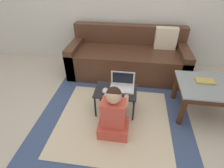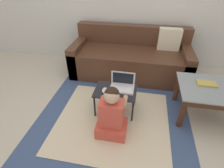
{
  "view_description": "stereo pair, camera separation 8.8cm",
  "coord_description": "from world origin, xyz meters",
  "px_view_note": "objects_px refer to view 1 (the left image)",
  "views": [
    {
      "loc": [
        0.31,
        -1.59,
        1.71
      ],
      "look_at": [
        0.06,
        0.24,
        0.41
      ],
      "focal_mm": 28.0,
      "sensor_mm": 36.0,
      "label": 1
    },
    {
      "loc": [
        0.4,
        -1.58,
        1.71
      ],
      "look_at": [
        0.06,
        0.24,
        0.41
      ],
      "focal_mm": 28.0,
      "sensor_mm": 36.0,
      "label": 2
    }
  ],
  "objects_px": {
    "laptop_desk": "(116,93)",
    "laptop": "(122,86)",
    "computer_mouse": "(105,90)",
    "couch": "(128,58)",
    "coffee_table": "(210,90)",
    "book_on_table": "(205,81)",
    "person_seated": "(114,115)"
  },
  "relations": [
    {
      "from": "laptop",
      "to": "computer_mouse",
      "type": "distance_m",
      "value": 0.23
    },
    {
      "from": "book_on_table",
      "to": "laptop_desk",
      "type": "bearing_deg",
      "value": -169.86
    },
    {
      "from": "laptop_desk",
      "to": "person_seated",
      "type": "xyz_separation_m",
      "value": [
        0.02,
        -0.38,
        -0.02
      ]
    },
    {
      "from": "person_seated",
      "to": "book_on_table",
      "type": "relative_size",
      "value": 2.92
    },
    {
      "from": "couch",
      "to": "laptop_desk",
      "type": "bearing_deg",
      "value": -95.01
    },
    {
      "from": "book_on_table",
      "to": "coffee_table",
      "type": "bearing_deg",
      "value": -42.81
    },
    {
      "from": "computer_mouse",
      "to": "laptop_desk",
      "type": "bearing_deg",
      "value": 19.56
    },
    {
      "from": "laptop_desk",
      "to": "book_on_table",
      "type": "relative_size",
      "value": 2.35
    },
    {
      "from": "laptop",
      "to": "computer_mouse",
      "type": "relative_size",
      "value": 2.78
    },
    {
      "from": "laptop_desk",
      "to": "person_seated",
      "type": "distance_m",
      "value": 0.39
    },
    {
      "from": "couch",
      "to": "person_seated",
      "type": "height_order",
      "value": "couch"
    },
    {
      "from": "couch",
      "to": "computer_mouse",
      "type": "distance_m",
      "value": 1.13
    },
    {
      "from": "coffee_table",
      "to": "book_on_table",
      "type": "bearing_deg",
      "value": 137.19
    },
    {
      "from": "coffee_table",
      "to": "laptop",
      "type": "bearing_deg",
      "value": -175.92
    },
    {
      "from": "laptop_desk",
      "to": "laptop",
      "type": "height_order",
      "value": "laptop"
    },
    {
      "from": "coffee_table",
      "to": "person_seated",
      "type": "xyz_separation_m",
      "value": [
        -1.16,
        -0.52,
        -0.09
      ]
    },
    {
      "from": "laptop_desk",
      "to": "book_on_table",
      "type": "height_order",
      "value": "book_on_table"
    },
    {
      "from": "book_on_table",
      "to": "person_seated",
      "type": "bearing_deg",
      "value": -151.9
    },
    {
      "from": "laptop_desk",
      "to": "laptop",
      "type": "distance_m",
      "value": 0.12
    },
    {
      "from": "couch",
      "to": "computer_mouse",
      "type": "height_order",
      "value": "couch"
    },
    {
      "from": "laptop",
      "to": "person_seated",
      "type": "xyz_separation_m",
      "value": [
        -0.05,
        -0.44,
        -0.1
      ]
    },
    {
      "from": "couch",
      "to": "laptop_desk",
      "type": "height_order",
      "value": "couch"
    },
    {
      "from": "couch",
      "to": "book_on_table",
      "type": "distance_m",
      "value": 1.35
    },
    {
      "from": "coffee_table",
      "to": "book_on_table",
      "type": "xyz_separation_m",
      "value": [
        -0.07,
        0.06,
        0.09
      ]
    },
    {
      "from": "laptop",
      "to": "person_seated",
      "type": "height_order",
      "value": "person_seated"
    },
    {
      "from": "laptop_desk",
      "to": "computer_mouse",
      "type": "distance_m",
      "value": 0.15
    },
    {
      "from": "person_seated",
      "to": "computer_mouse",
      "type": "bearing_deg",
      "value": 114.68
    },
    {
      "from": "laptop_desk",
      "to": "couch",
      "type": "bearing_deg",
      "value": 84.99
    },
    {
      "from": "laptop",
      "to": "couch",
      "type": "bearing_deg",
      "value": 89.06
    },
    {
      "from": "coffee_table",
      "to": "laptop_desk",
      "type": "bearing_deg",
      "value": -173.38
    },
    {
      "from": "laptop_desk",
      "to": "laptop",
      "type": "relative_size",
      "value": 1.73
    },
    {
      "from": "computer_mouse",
      "to": "book_on_table",
      "type": "bearing_deg",
      "value": 11.17
    }
  ]
}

